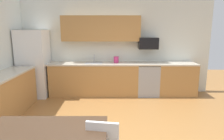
% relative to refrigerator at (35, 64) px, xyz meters
% --- Properties ---
extents(ground_plane, '(12.00, 12.00, 0.00)m').
position_rel_refrigerator_xyz_m(ground_plane, '(2.18, -2.22, -0.93)').
color(ground_plane, '#9E6B38').
extents(wall_back, '(5.80, 0.10, 2.70)m').
position_rel_refrigerator_xyz_m(wall_back, '(2.18, 0.43, 0.42)').
color(wall_back, silver).
rests_on(wall_back, ground).
extents(cabinet_run_back, '(2.49, 0.60, 0.90)m').
position_rel_refrigerator_xyz_m(cabinet_run_back, '(1.67, 0.08, -0.48)').
color(cabinet_run_back, '#AD7A42').
rests_on(cabinet_run_back, ground).
extents(cabinet_run_back_right, '(1.06, 0.60, 0.90)m').
position_rel_refrigerator_xyz_m(cabinet_run_back_right, '(4.05, 0.08, -0.48)').
color(cabinet_run_back_right, '#AD7A42').
rests_on(cabinet_run_back_right, ground).
extents(cabinet_run_left, '(0.60, 2.00, 0.90)m').
position_rel_refrigerator_xyz_m(cabinet_run_left, '(-0.12, -1.42, -0.48)').
color(cabinet_run_left, '#AD7A42').
rests_on(cabinet_run_left, ground).
extents(countertop_back, '(4.80, 0.64, 0.04)m').
position_rel_refrigerator_xyz_m(countertop_back, '(2.18, 0.08, -0.01)').
color(countertop_back, beige).
rests_on(countertop_back, cabinet_run_back).
extents(countertop_left, '(0.64, 2.00, 0.04)m').
position_rel_refrigerator_xyz_m(countertop_left, '(-0.12, -1.42, -0.01)').
color(countertop_left, beige).
rests_on(countertop_left, cabinet_run_left).
extents(upper_cabinets_back, '(2.20, 0.34, 0.70)m').
position_rel_refrigerator_xyz_m(upper_cabinets_back, '(1.88, 0.21, 0.97)').
color(upper_cabinets_back, '#AD7A42').
extents(refrigerator, '(0.76, 0.70, 1.86)m').
position_rel_refrigerator_xyz_m(refrigerator, '(0.00, 0.00, 0.00)').
color(refrigerator, white).
rests_on(refrigerator, ground).
extents(oven_range, '(0.60, 0.60, 0.91)m').
position_rel_refrigerator_xyz_m(oven_range, '(3.22, 0.08, -0.48)').
color(oven_range, '#999BA0').
rests_on(oven_range, ground).
extents(microwave, '(0.54, 0.36, 0.32)m').
position_rel_refrigerator_xyz_m(microwave, '(3.22, 0.18, 0.56)').
color(microwave, black).
extents(sink_basin, '(0.48, 0.40, 0.14)m').
position_rel_refrigerator_xyz_m(sink_basin, '(1.67, 0.08, -0.05)').
color(sink_basin, '#A5A8AD').
rests_on(sink_basin, countertop_back).
extents(sink_faucet, '(0.02, 0.02, 0.24)m').
position_rel_refrigerator_xyz_m(sink_faucet, '(1.67, 0.26, 0.11)').
color(sink_faucet, '#B2B5BA').
rests_on(sink_faucet, countertop_back).
extents(dining_table, '(1.40, 0.90, 0.75)m').
position_rel_refrigerator_xyz_m(dining_table, '(1.43, -3.49, -0.24)').
color(dining_table, '#422D1E').
rests_on(dining_table, ground).
extents(kettle, '(0.14, 0.14, 0.20)m').
position_rel_refrigerator_xyz_m(kettle, '(2.31, 0.13, 0.09)').
color(kettle, '#CC3372').
rests_on(kettle, countertop_back).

